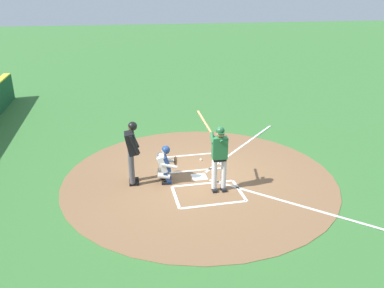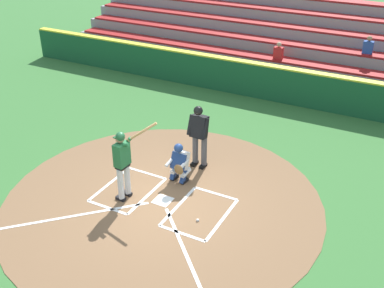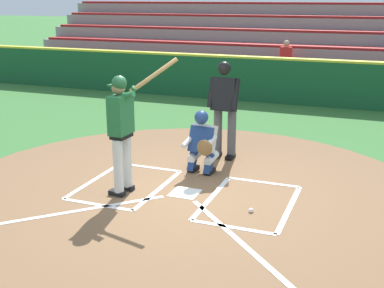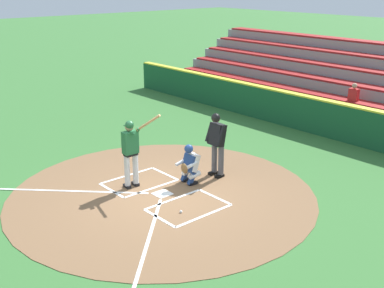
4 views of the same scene
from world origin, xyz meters
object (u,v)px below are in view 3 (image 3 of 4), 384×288
(batter, at_px, (122,126))
(baseball, at_px, (251,211))
(plate_umpire, at_px, (225,103))
(catcher, at_px, (202,141))

(batter, relative_size, baseball, 28.76)
(plate_umpire, distance_m, baseball, 2.73)
(baseball, bearing_deg, plate_umpire, -63.36)
(batter, bearing_deg, plate_umpire, -112.15)
(batter, distance_m, catcher, 1.65)
(catcher, distance_m, plate_umpire, 1.05)
(batter, bearing_deg, baseball, -179.99)
(batter, xyz_separation_m, baseball, (-2.05, -0.00, -1.06))
(catcher, relative_size, plate_umpire, 0.61)
(batter, xyz_separation_m, catcher, (-0.82, -1.34, -0.51))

